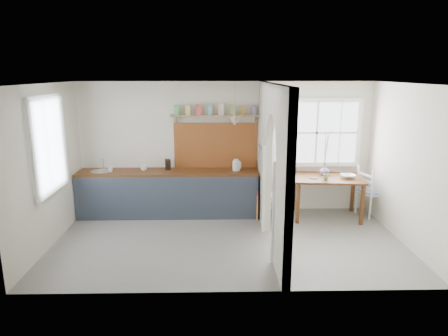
{
  "coord_description": "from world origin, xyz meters",
  "views": [
    {
      "loc": [
        -0.21,
        -6.24,
        2.77
      ],
      "look_at": [
        -0.06,
        0.5,
        1.15
      ],
      "focal_mm": 32.0,
      "sensor_mm": 36.0,
      "label": 1
    }
  ],
  "objects_px": {
    "dining_table": "(326,197)",
    "kettle": "(236,165)",
    "vase": "(324,170)",
    "chair_left": "(276,196)",
    "chair_right": "(373,191)"
  },
  "relations": [
    {
      "from": "dining_table",
      "to": "vase",
      "type": "distance_m",
      "value": 0.53
    },
    {
      "from": "chair_left",
      "to": "vase",
      "type": "relative_size",
      "value": 4.69
    },
    {
      "from": "chair_right",
      "to": "kettle",
      "type": "xyz_separation_m",
      "value": [
        -2.68,
        0.13,
        0.52
      ]
    },
    {
      "from": "chair_left",
      "to": "vase",
      "type": "distance_m",
      "value": 1.08
    },
    {
      "from": "dining_table",
      "to": "kettle",
      "type": "xyz_separation_m",
      "value": [
        -1.75,
        0.21,
        0.61
      ]
    },
    {
      "from": "vase",
      "to": "chair_right",
      "type": "bearing_deg",
      "value": -4.81
    },
    {
      "from": "chair_left",
      "to": "kettle",
      "type": "height_order",
      "value": "kettle"
    },
    {
      "from": "chair_left",
      "to": "kettle",
      "type": "relative_size",
      "value": 3.97
    },
    {
      "from": "vase",
      "to": "chair_left",
      "type": "bearing_deg",
      "value": -167.43
    },
    {
      "from": "vase",
      "to": "kettle",
      "type": "bearing_deg",
      "value": 178.49
    },
    {
      "from": "chair_left",
      "to": "chair_right",
      "type": "relative_size",
      "value": 0.91
    },
    {
      "from": "dining_table",
      "to": "chair_left",
      "type": "bearing_deg",
      "value": -171.45
    },
    {
      "from": "chair_left",
      "to": "chair_right",
      "type": "distance_m",
      "value": 1.92
    },
    {
      "from": "dining_table",
      "to": "kettle",
      "type": "distance_m",
      "value": 1.87
    },
    {
      "from": "kettle",
      "to": "vase",
      "type": "relative_size",
      "value": 1.18
    }
  ]
}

